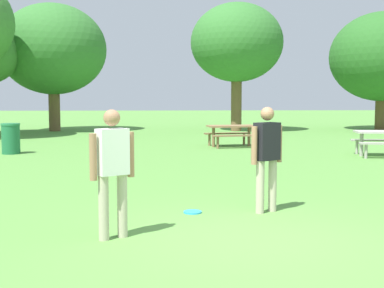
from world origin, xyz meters
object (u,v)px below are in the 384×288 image
Objects in this scene: picnic_table_far at (231,131)px; picnic_table_near at (384,138)px; trash_can_beside_table at (11,139)px; tree_far_right at (53,50)px; frisbee at (193,212)px; tree_back_left at (383,57)px; person_thrower at (267,152)px; person_catcher at (112,165)px; tree_slender_mid at (237,43)px.

picnic_table_near is at bearing -37.73° from picnic_table_far.
trash_can_beside_table is 11.42m from tree_far_right.
frisbee is 0.05× the size of tree_back_left.
person_thrower is 10.57m from picnic_table_far.
picnic_table_far is at bearing -47.52° from tree_far_right.
tree_slender_mid is (4.37, 20.38, 3.58)m from person_catcher.
tree_slender_mid is at bearing 77.89° from person_catcher.
frisbee is 9.54m from picnic_table_near.
tree_back_left reaches higher than picnic_table_far.
tree_far_right is at bearing 107.59° from frisbee.
tree_slender_mid reaches higher than person_thrower.
picnic_table_far is at bearing 79.48° from frisbee.
frisbee is 10.71m from picnic_table_far.
tree_back_left is at bearing -0.57° from tree_far_right.
tree_slender_mid reaches higher than tree_far_right.
person_catcher is 5.83× the size of frisbee.
person_thrower is 0.87× the size of picnic_table_near.
tree_far_right is (-12.28, 12.08, 3.62)m from picnic_table_near.
tree_slender_mid reaches higher than person_catcher.
tree_far_right is at bearing 132.48° from picnic_table_far.
frisbee is (-1.15, 0.01, -0.93)m from person_thrower.
tree_slender_mid reaches higher than picnic_table_near.
trash_can_beside_table is at bearing 126.67° from person_thrower.
tree_slender_mid reaches higher than frisbee.
picnic_table_near is (6.15, 7.28, 0.55)m from frisbee.
tree_back_left reaches higher than person_thrower.
person_catcher reaches higher than picnic_table_far.
tree_back_left is at bearing 60.05° from frisbee.
trash_can_beside_table is 0.15× the size of tree_back_left.
picnic_table_near is at bearing -76.28° from tree_slender_mid.
picnic_table_far is (1.95, 10.52, 0.55)m from frisbee.
picnic_table_far is (-4.19, 3.24, 0.00)m from picnic_table_near.
tree_back_left is (12.14, 20.59, 2.92)m from person_catcher.
tree_slender_mid is (2.14, 18.99, 3.58)m from person_thrower.
tree_slender_mid is (-2.86, 11.70, 3.96)m from picnic_table_near.
person_thrower and person_catcher have the same top height.
picnic_table_near is at bearing -6.55° from trash_can_beside_table.
picnic_table_near is 12.68m from tree_slender_mid.
person_thrower is at bearing -96.43° from tree_slender_mid.
tree_slender_mid reaches higher than tree_back_left.
trash_can_beside_table is 0.15× the size of tree_slender_mid.
frisbee is 0.15× the size of picnic_table_near.
person_thrower reaches higher than picnic_table_far.
tree_far_right is 9.44m from tree_slender_mid.
frisbee is at bearing 52.33° from person_catcher.
tree_back_left reaches higher than frisbee.
trash_can_beside_table is 0.15× the size of tree_far_right.
tree_far_right is 0.99× the size of tree_slender_mid.
tree_slender_mid is at bearing -178.48° from tree_back_left.
picnic_table_far is (3.04, 11.92, -0.38)m from person_catcher.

